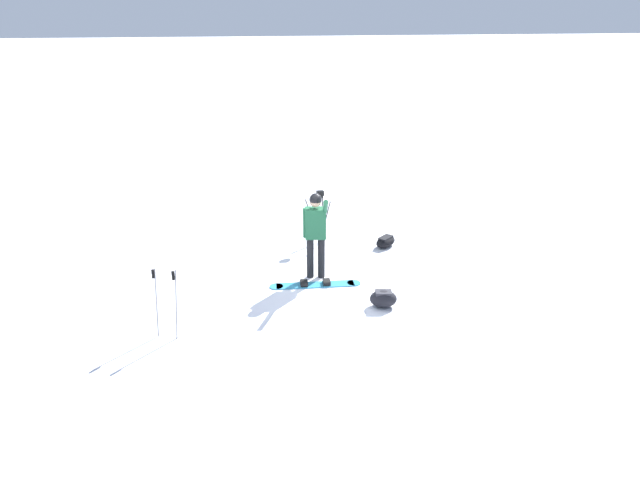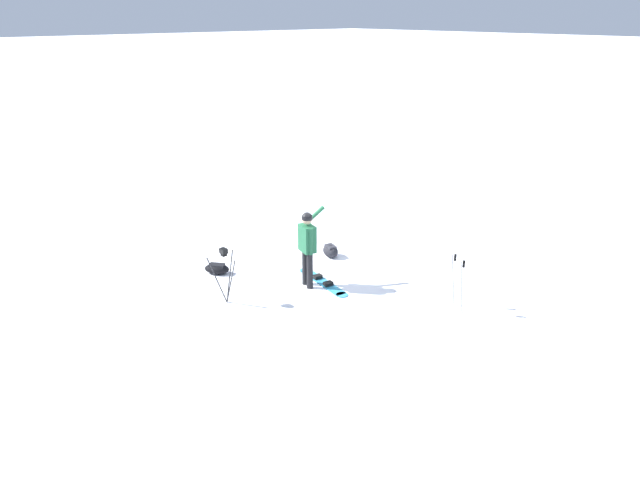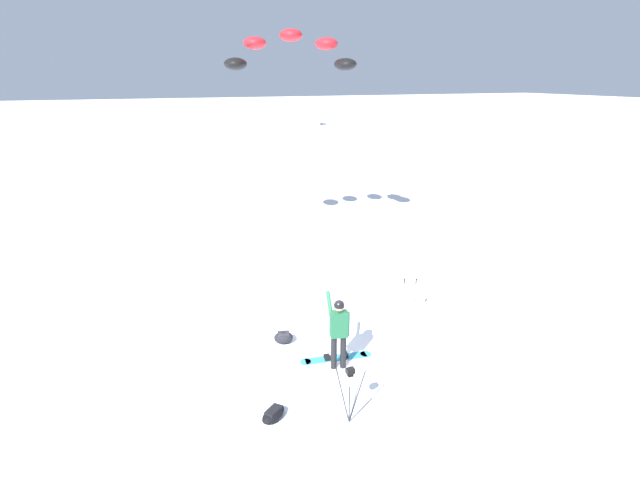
{
  "view_description": "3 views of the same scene",
  "coord_description": "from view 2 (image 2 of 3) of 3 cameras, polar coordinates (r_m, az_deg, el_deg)",
  "views": [
    {
      "loc": [
        -9.13,
        2.37,
        4.85
      ],
      "look_at": [
        0.61,
        -0.14,
        0.85
      ],
      "focal_mm": 31.58,
      "sensor_mm": 36.0,
      "label": 1
    },
    {
      "loc": [
        8.28,
        8.71,
        5.73
      ],
      "look_at": [
        0.4,
        -0.09,
        1.01
      ],
      "focal_mm": 32.15,
      "sensor_mm": 36.0,
      "label": 2
    },
    {
      "loc": [
        9.53,
        -4.01,
        6.48
      ],
      "look_at": [
        -1.46,
        0.33,
        2.4
      ],
      "focal_mm": 26.68,
      "sensor_mm": 36.0,
      "label": 3
    }
  ],
  "objects": [
    {
      "name": "ground_plane",
      "position": [
        13.32,
        1.54,
        -3.72
      ],
      "size": [
        300.0,
        300.0,
        0.0
      ],
      "primitive_type": "plane",
      "color": "white"
    },
    {
      "name": "snowboarder",
      "position": [
        12.48,
        -1.24,
        -0.16
      ],
      "size": [
        0.74,
        0.46,
        1.77
      ],
      "color": "black",
      "rests_on": "ground_plane"
    },
    {
      "name": "snowboard",
      "position": [
        13.05,
        0.28,
        -4.15
      ],
      "size": [
        0.49,
        1.76,
        0.1
      ],
      "color": "teal",
      "rests_on": "ground_plane"
    },
    {
      "name": "gear_bag_large",
      "position": [
        13.66,
        -10.22,
        -2.81
      ],
      "size": [
        0.62,
        0.67,
        0.24
      ],
      "color": "black",
      "rests_on": "ground_plane"
    },
    {
      "name": "camera_tripod",
      "position": [
        11.98,
        -9.47,
        -2.36
      ],
      "size": [
        0.66,
        0.53,
        1.24
      ],
      "color": "#262628",
      "rests_on": "ground_plane"
    },
    {
      "name": "gear_bag_small",
      "position": [
        14.35,
        1.05,
        -1.06
      ],
      "size": [
        0.45,
        0.56,
        0.31
      ],
      "color": "black",
      "rests_on": "ground_plane"
    },
    {
      "name": "ski_poles",
      "position": [
        11.93,
        13.57,
        -3.44
      ],
      "size": [
        0.28,
        0.41,
        1.16
      ],
      "color": "gray",
      "rests_on": "ground_plane"
    }
  ]
}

